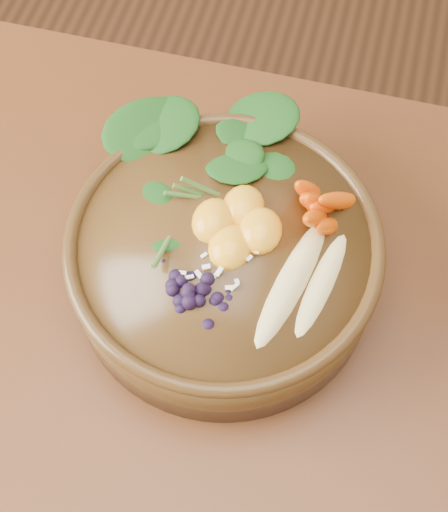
% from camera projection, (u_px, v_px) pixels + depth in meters
% --- Properties ---
extents(dining_table, '(1.60, 0.90, 0.75)m').
position_uv_depth(dining_table, '(228.00, 465.00, 0.74)').
color(dining_table, '#331C0C').
rests_on(dining_table, ground).
extents(stoneware_bowl, '(0.38, 0.38, 0.08)m').
position_uv_depth(stoneware_bowl, '(224.00, 261.00, 0.70)').
color(stoneware_bowl, '#432B11').
rests_on(stoneware_bowl, dining_table).
extents(kale_heap, '(0.24, 0.23, 0.05)m').
position_uv_depth(kale_heap, '(219.00, 158.00, 0.68)').
color(kale_heap, '#174E12').
rests_on(kale_heap, stoneware_bowl).
extents(carrot_cluster, '(0.08, 0.08, 0.08)m').
position_uv_depth(carrot_cluster, '(322.00, 182.00, 0.65)').
color(carrot_cluster, '#E14800').
rests_on(carrot_cluster, stoneware_bowl).
extents(banana_halves, '(0.09, 0.16, 0.03)m').
position_uv_depth(banana_halves, '(308.00, 276.00, 0.63)').
color(banana_halves, '#E0CC84').
rests_on(banana_halves, stoneware_bowl).
extents(mandarin_cluster, '(0.11, 0.12, 0.03)m').
position_uv_depth(mandarin_cluster, '(237.00, 218.00, 0.66)').
color(mandarin_cluster, orange).
rests_on(mandarin_cluster, stoneware_bowl).
extents(blueberry_pile, '(0.17, 0.14, 0.04)m').
position_uv_depth(blueberry_pile, '(188.00, 282.00, 0.62)').
color(blueberry_pile, black).
rests_on(blueberry_pile, stoneware_bowl).
extents(coconut_flakes, '(0.11, 0.10, 0.01)m').
position_uv_depth(coconut_flakes, '(213.00, 256.00, 0.65)').
color(coconut_flakes, white).
rests_on(coconut_flakes, stoneware_bowl).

